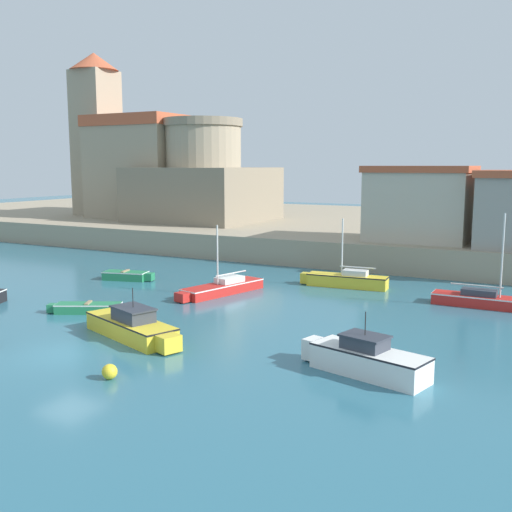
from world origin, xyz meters
TOP-DOWN VIEW (x-y plane):
  - ground_plane at (0.00, 0.00)m, footprint 200.00×200.00m
  - quay_seawall at (0.00, 44.23)m, footprint 120.00×40.00m
  - sailboat_yellow_0 at (5.68, 18.74)m, footprint 5.80×1.68m
  - sailboat_red_1 at (-0.41, 13.19)m, footprint 2.90×6.62m
  - sailboat_red_2 at (14.77, 17.05)m, footprint 6.88×1.41m
  - dinghy_green_4 at (-4.35, 5.65)m, footprint 3.84×2.52m
  - motorboat_white_6 at (11.85, 3.39)m, footprint 5.32×2.61m
  - motorboat_yellow_7 at (0.94, 3.05)m, footprint 6.35×3.51m
  - dinghy_green_8 at (-8.54, 13.96)m, footprint 3.75×1.94m
  - mooring_buoy at (3.64, -1.57)m, footprint 0.58×0.58m
  - church at (-25.38, 37.99)m, footprint 15.38×14.31m
  - fortress at (-16.00, 35.38)m, footprint 12.61×12.61m
  - harbor_shed_far_end at (8.00, 28.56)m, footprint 7.81×5.93m

SIDE VIEW (x-z plane):
  - ground_plane at x=0.00m, z-range 0.00..0.00m
  - dinghy_green_4 at x=-4.35m, z-range -0.01..0.58m
  - mooring_buoy at x=3.64m, z-range 0.00..0.58m
  - dinghy_green_8 at x=-8.54m, z-range -0.01..0.66m
  - sailboat_red_1 at x=-0.41m, z-range -1.75..2.54m
  - sailboat_red_2 at x=14.77m, z-range -2.24..3.05m
  - sailboat_yellow_0 at x=5.68m, z-range -1.75..2.72m
  - motorboat_yellow_7 at x=0.94m, z-range -0.63..1.74m
  - motorboat_white_6 at x=11.85m, z-range -0.61..1.82m
  - quay_seawall at x=0.00m, z-range 0.00..2.10m
  - harbor_shed_far_end at x=8.00m, z-range 2.12..7.84m
  - fortress at x=-16.00m, z-range 0.69..11.19m
  - church at x=-25.38m, z-range -0.78..17.72m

